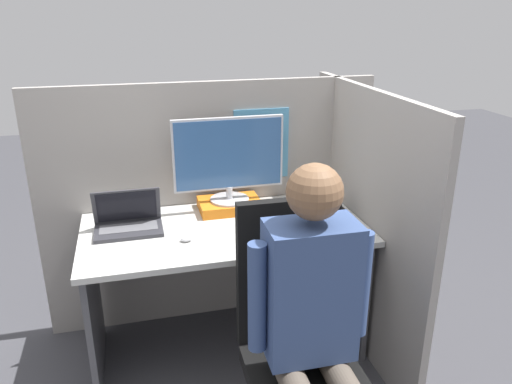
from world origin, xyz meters
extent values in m
cube|color=gray|center=(0.00, 0.75, 0.72)|extent=(1.96, 0.04, 1.45)
cube|color=#4C8EB7|center=(0.30, 0.73, 1.08)|extent=(0.32, 0.01, 0.41)
cube|color=gray|center=(0.75, 0.29, 0.72)|extent=(0.04, 1.37, 1.45)
cube|color=#B7B7B2|center=(0.00, 0.36, 0.73)|extent=(1.46, 0.73, 0.03)
cube|color=#4C4C51|center=(-0.69, 0.36, 0.36)|extent=(0.03, 0.62, 0.72)
cube|color=#4C4C51|center=(0.69, 0.36, 0.36)|extent=(0.03, 0.62, 0.72)
cube|color=orange|center=(0.07, 0.59, 0.78)|extent=(0.34, 0.24, 0.06)
cylinder|color=#B2B2B7|center=(0.07, 0.59, 0.81)|extent=(0.22, 0.22, 0.01)
cylinder|color=#B2B2B7|center=(0.07, 0.59, 0.85)|extent=(0.04, 0.04, 0.07)
cube|color=#B2B2B7|center=(0.07, 0.59, 1.08)|extent=(0.61, 0.02, 0.40)
cube|color=#2D5184|center=(0.07, 0.58, 1.08)|extent=(0.58, 0.00, 0.38)
cube|color=#2D2D33|center=(-0.48, 0.42, 0.76)|extent=(0.34, 0.20, 0.02)
cube|color=#5B5B60|center=(-0.48, 0.44, 0.77)|extent=(0.29, 0.11, 0.00)
cube|color=#2D2D33|center=(-0.48, 0.49, 0.87)|extent=(0.34, 0.07, 0.20)
cube|color=black|center=(-0.48, 0.49, 0.87)|extent=(0.30, 0.06, 0.17)
ellipsoid|color=silver|center=(-0.21, 0.25, 0.76)|extent=(0.06, 0.05, 0.03)
cube|color=black|center=(0.65, 0.38, 0.77)|extent=(0.04, 0.14, 0.04)
cone|color=orange|center=(0.36, 0.19, 0.77)|extent=(0.04, 0.11, 0.04)
cylinder|color=green|center=(0.36, 0.26, 0.77)|extent=(0.02, 0.02, 0.02)
cube|color=black|center=(0.17, -0.45, 0.41)|extent=(0.47, 0.47, 0.07)
cube|color=black|center=(0.17, -0.19, 0.77)|extent=(0.44, 0.06, 0.66)
cylinder|color=brown|center=(0.08, -0.55, 0.50)|extent=(0.12, 0.29, 0.11)
cylinder|color=brown|center=(0.26, -0.55, 0.50)|extent=(0.12, 0.29, 0.11)
cube|color=#334775|center=(0.17, -0.45, 0.83)|extent=(0.34, 0.21, 0.55)
sphere|color=brown|center=(0.17, -0.45, 1.23)|extent=(0.20, 0.20, 0.20)
cylinder|color=#334775|center=(-0.03, -0.44, 0.83)|extent=(0.07, 0.07, 0.44)
cylinder|color=#334775|center=(0.38, -0.45, 0.83)|extent=(0.07, 0.07, 0.44)
camera|label=1|loc=(-0.43, -1.96, 1.83)|focal=35.00mm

